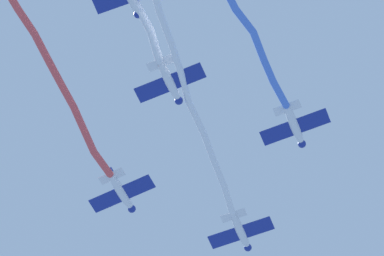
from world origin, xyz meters
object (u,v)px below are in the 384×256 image
(airplane_right_wing, at_px, (295,126))
(airplane_slot, at_px, (170,82))
(airplane_lead, at_px, (241,232))
(airplane_left_wing, at_px, (122,193))

(airplane_right_wing, relative_size, airplane_slot, 1.00)
(airplane_right_wing, distance_m, airplane_slot, 12.25)
(airplane_lead, xyz_separation_m, airplane_right_wing, (-8.54, -8.76, 0.30))
(airplane_right_wing, bearing_deg, airplane_left_wing, 89.90)
(airplane_slot, bearing_deg, airplane_lead, 0.50)
(airplane_slot, bearing_deg, airplane_left_wing, 45.47)
(airplane_left_wing, relative_size, airplane_slot, 1.01)
(airplane_lead, relative_size, airplane_right_wing, 1.00)
(airplane_lead, xyz_separation_m, airplane_slot, (-17.30, -0.23, -0.20))
(airplane_lead, xyz_separation_m, airplane_left_wing, (-8.76, 8.53, -0.40))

